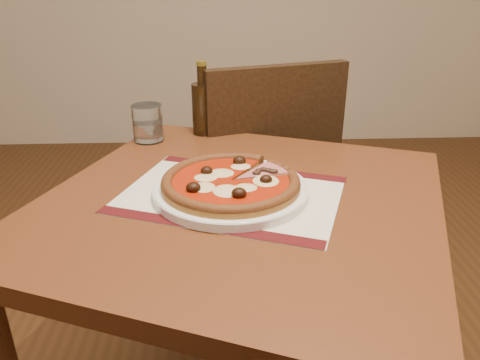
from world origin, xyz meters
The scene contains 8 objects.
table centered at (0.37, 0.54, 0.65)m, with size 1.03×1.03×0.75m.
chair_far centered at (0.47, 1.11, 0.53)m, with size 0.55×0.55×0.93m.
placemat centered at (0.35, 0.55, 0.75)m, with size 0.45×0.32×0.00m, color beige.
plate centered at (0.35, 0.55, 0.76)m, with size 0.33×0.33×0.02m, color white.
pizza centered at (0.35, 0.55, 0.78)m, with size 0.29×0.29×0.04m.
ham_slice centered at (0.43, 0.61, 0.78)m, with size 0.13×0.11×0.02m.
water_glass centered at (0.14, 0.90, 0.80)m, with size 0.08×0.08×0.10m, color white.
bottle centered at (0.29, 0.96, 0.83)m, with size 0.06×0.06×0.21m.
Camera 1 is at (0.33, -0.34, 1.18)m, focal length 35.00 mm.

